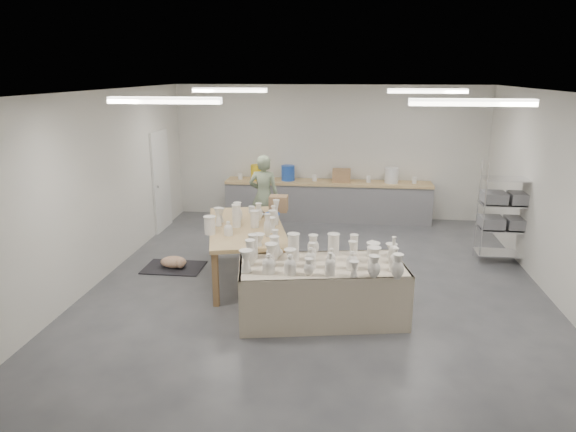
# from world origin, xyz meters

# --- Properties ---
(room) EXTENTS (8.00, 8.02, 3.00)m
(room) POSITION_xyz_m (-0.11, 0.08, 2.06)
(room) COLOR #424449
(room) RESTS_ON ground
(back_counter) EXTENTS (4.60, 0.60, 1.24)m
(back_counter) POSITION_xyz_m (-0.01, 3.68, 0.49)
(back_counter) COLOR tan
(back_counter) RESTS_ON ground
(wire_shelf) EXTENTS (0.88, 0.48, 1.80)m
(wire_shelf) POSITION_xyz_m (3.20, 1.40, 0.92)
(wire_shelf) COLOR silver
(wire_shelf) RESTS_ON ground
(drying_table) EXTENTS (2.38, 1.45, 1.16)m
(drying_table) POSITION_xyz_m (0.12, -1.17, 0.45)
(drying_table) COLOR olive
(drying_table) RESTS_ON ground
(work_table) EXTENTS (1.71, 2.54, 1.24)m
(work_table) POSITION_xyz_m (-1.13, 0.27, 0.88)
(work_table) COLOR tan
(work_table) RESTS_ON ground
(rug) EXTENTS (1.00, 0.70, 0.02)m
(rug) POSITION_xyz_m (-2.50, 0.38, 0.01)
(rug) COLOR black
(rug) RESTS_ON ground
(cat) EXTENTS (0.50, 0.38, 0.19)m
(cat) POSITION_xyz_m (-2.48, 0.37, 0.12)
(cat) COLOR white
(cat) RESTS_ON rug
(potter) EXTENTS (0.64, 0.44, 1.68)m
(potter) POSITION_xyz_m (-1.24, 2.39, 0.84)
(potter) COLOR gray
(potter) RESTS_ON ground
(red_stool) EXTENTS (0.44, 0.44, 0.34)m
(red_stool) POSITION_xyz_m (-1.24, 2.66, 0.30)
(red_stool) COLOR red
(red_stool) RESTS_ON ground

